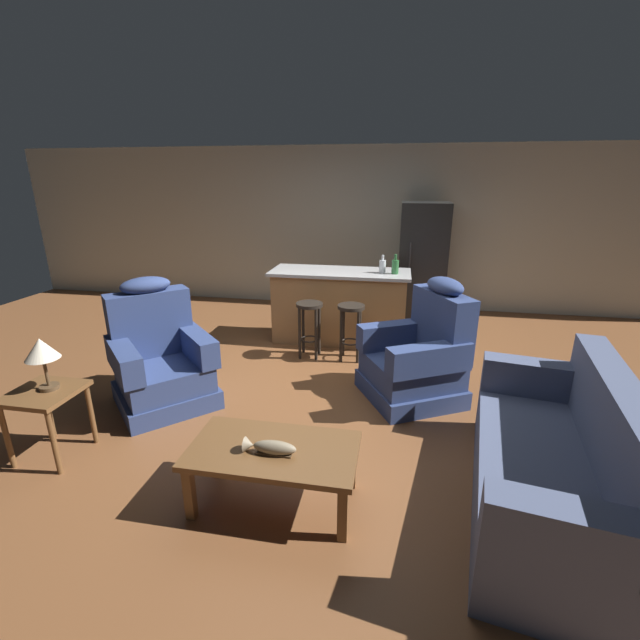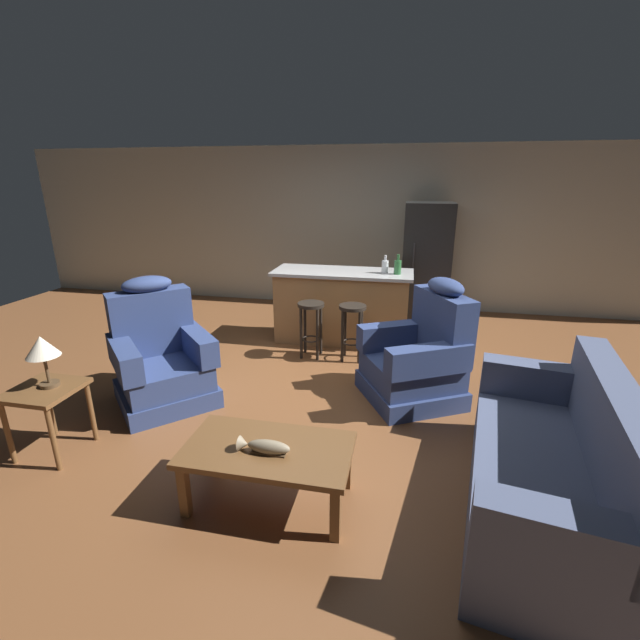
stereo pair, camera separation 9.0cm
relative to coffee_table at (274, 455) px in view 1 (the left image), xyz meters
name	(u,v)px [view 1 (the left image)]	position (x,y,z in m)	size (l,w,h in m)	color
ground_plane	(322,384)	(0.00, 1.78, -0.36)	(12.00, 12.00, 0.00)	brown
back_wall	(355,229)	(0.00, 4.90, 0.94)	(12.00, 0.05, 2.60)	#B2B2A3
coffee_table	(274,455)	(0.00, 0.00, 0.00)	(1.10, 0.60, 0.42)	brown
fish_figurine	(270,447)	(-0.01, -0.06, 0.10)	(0.34, 0.10, 0.10)	#4C3823
couch	(559,467)	(1.81, 0.24, -0.02)	(1.15, 2.01, 0.94)	#4C5675
recliner_near_lamp	(160,360)	(-1.47, 1.16, 0.06)	(1.19, 1.19, 1.20)	navy
recliner_near_island	(419,357)	(0.99, 1.69, 0.06)	(1.14, 1.14, 1.20)	navy
end_table	(46,402)	(-1.85, 0.19, 0.10)	(0.48, 0.48, 0.56)	brown
table_lamp	(41,351)	(-1.83, 0.23, 0.50)	(0.24, 0.24, 0.41)	#4C3823
kitchen_island	(340,306)	(0.00, 3.13, 0.11)	(1.80, 0.70, 0.95)	#9E7042
bar_stool_left	(309,320)	(-0.28, 2.50, 0.11)	(0.32, 0.32, 0.68)	black
bar_stool_right	(351,322)	(0.22, 2.50, 0.11)	(0.32, 0.32, 0.68)	black
refrigerator	(422,262)	(1.09, 4.33, 0.52)	(0.70, 0.69, 1.76)	black
bottle_tall_green	(382,266)	(0.54, 3.12, 0.67)	(0.08, 0.08, 0.23)	silver
bottle_short_amber	(395,266)	(0.70, 3.08, 0.68)	(0.09, 0.09, 0.25)	#2D6B38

